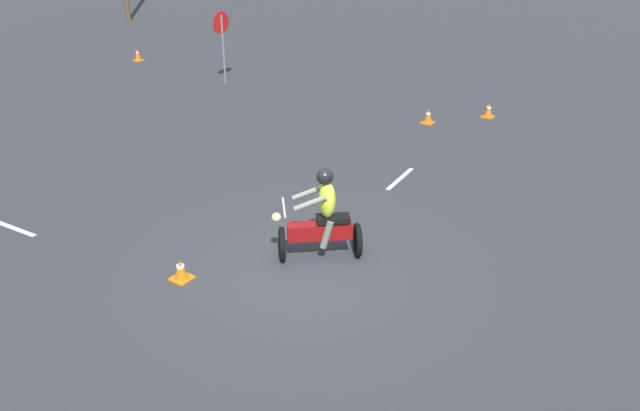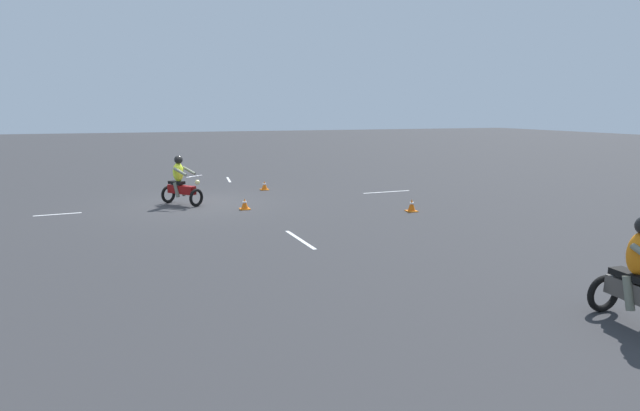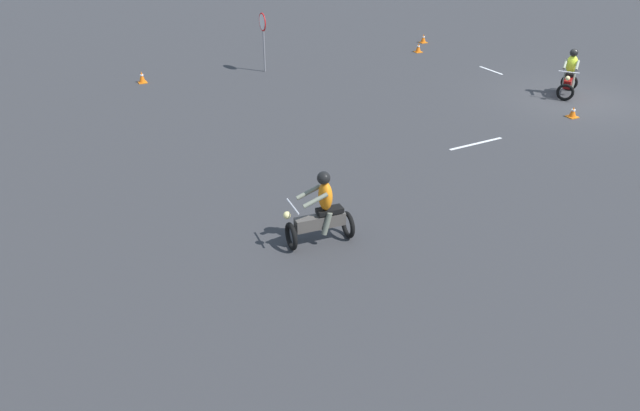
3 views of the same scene
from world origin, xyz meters
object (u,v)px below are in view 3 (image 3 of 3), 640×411
traffic_cone_near_right (423,39)px  traffic_cone_far_right (418,48)px  motorcycle_rider_foreground (570,75)px  traffic_cone_mid_center (142,77)px  traffic_cone_mid_left (573,112)px  motorcycle_rider_background (322,213)px  stop_sign (263,30)px

traffic_cone_near_right → traffic_cone_far_right: (-1.42, 1.17, -0.01)m
motorcycle_rider_foreground → traffic_cone_near_right: size_ratio=4.09×
traffic_cone_mid_center → traffic_cone_mid_left: size_ratio=1.26×
motorcycle_rider_background → traffic_cone_near_right: (14.49, -11.82, -0.53)m
motorcycle_rider_background → motorcycle_rider_foreground: bearing=-62.9°
motorcycle_rider_foreground → traffic_cone_far_right: bearing=-28.7°
traffic_cone_far_right → traffic_cone_mid_center: bearing=88.4°
stop_sign → traffic_cone_mid_left: 11.84m
motorcycle_rider_background → traffic_cone_far_right: bearing=-36.9°
stop_sign → traffic_cone_mid_center: (0.45, 4.76, -1.42)m
motorcycle_rider_foreground → motorcycle_rider_background: (-5.64, 12.19, 0.00)m
traffic_cone_mid_center → motorcycle_rider_background: bearing=-174.0°
motorcycle_rider_foreground → stop_sign: stop_sign is taller
motorcycle_rider_foreground → traffic_cone_mid_center: bearing=19.8°
traffic_cone_near_right → stop_sign: bearing=100.3°
motorcycle_rider_background → stop_sign: (12.96, -3.35, 0.91)m
traffic_cone_near_right → motorcycle_rider_background: bearing=140.8°
traffic_cone_near_right → traffic_cone_far_right: 1.84m
traffic_cone_mid_left → traffic_cone_mid_center: bearing=51.5°
motorcycle_rider_foreground → traffic_cone_near_right: 8.87m
motorcycle_rider_foreground → traffic_cone_mid_center: (7.77, 13.59, -0.51)m
motorcycle_rider_background → traffic_cone_near_right: 18.71m
traffic_cone_far_right → stop_sign: bearing=90.9°
traffic_cone_near_right → traffic_cone_far_right: bearing=140.5°
stop_sign → traffic_cone_mid_center: stop_sign is taller
motorcycle_rider_background → stop_sign: 13.42m
motorcycle_rider_foreground → motorcycle_rider_background: size_ratio=1.00×
traffic_cone_near_right → traffic_cone_far_right: size_ratio=1.04×
traffic_cone_near_right → traffic_cone_mid_center: size_ratio=0.91×
traffic_cone_near_right → motorcycle_rider_foreground: bearing=-177.6°
motorcycle_rider_foreground → stop_sign: bearing=9.9°
stop_sign → motorcycle_rider_background: bearing=165.5°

